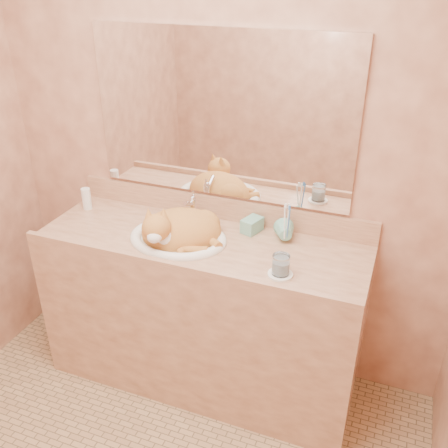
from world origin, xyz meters
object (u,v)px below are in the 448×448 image
at_px(toothbrush_cup, 286,236).
at_px(water_glass, 281,265).
at_px(vanity_counter, 202,312).
at_px(soap_dispenser, 246,221).
at_px(sink_basin, 177,226).
at_px(cat, 179,228).

height_order(toothbrush_cup, water_glass, water_glass).
distance_m(vanity_counter, soap_dispenser, 0.55).
distance_m(sink_basin, cat, 0.01).
xyz_separation_m(sink_basin, cat, (0.01, 0.00, -0.01)).
bearing_deg(vanity_counter, sink_basin, -169.67).
distance_m(vanity_counter, cat, 0.50).
xyz_separation_m(vanity_counter, soap_dispenser, (0.18, 0.13, 0.51)).
relative_size(soap_dispenser, toothbrush_cup, 1.61).
relative_size(vanity_counter, water_glass, 18.07).
xyz_separation_m(soap_dispenser, water_glass, (0.25, -0.28, -0.03)).
height_order(cat, toothbrush_cup, cat).
height_order(vanity_counter, sink_basin, sink_basin).
bearing_deg(toothbrush_cup, cat, -164.79).
bearing_deg(sink_basin, soap_dispenser, 19.16).
height_order(sink_basin, soap_dispenser, soap_dispenser).
distance_m(cat, soap_dispenser, 0.32).
bearing_deg(soap_dispenser, cat, -133.40).
height_order(vanity_counter, toothbrush_cup, toothbrush_cup).
distance_m(soap_dispenser, toothbrush_cup, 0.21).
bearing_deg(sink_basin, vanity_counter, 1.74).
relative_size(sink_basin, toothbrush_cup, 4.74).
bearing_deg(cat, soap_dispenser, 3.11).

